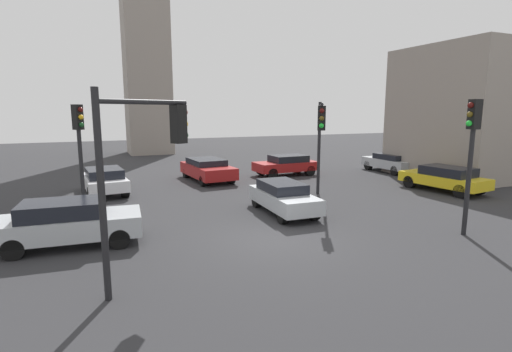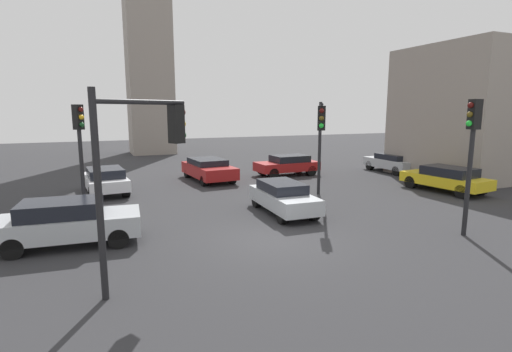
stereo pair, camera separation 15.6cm
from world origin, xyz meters
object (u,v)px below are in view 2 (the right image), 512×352
object	(u,v)px
car_1	(283,197)
car_8	(446,178)
traffic_light_1	(472,141)
traffic_light_0	(321,129)
traffic_light_2	(80,139)
car_4	(392,162)
car_6	(208,169)
traffic_light_3	(142,150)
car_0	(105,180)
car_5	(288,165)
car_3	(68,222)

from	to	relation	value
car_1	car_8	distance (m)	10.10
traffic_light_1	car_1	world-z (taller)	traffic_light_1
traffic_light_0	traffic_light_2	xyz separation A→B (m)	(-10.18, 1.92, -0.27)
car_4	car_8	xyz separation A→B (m)	(-2.10, -6.41, 0.02)
traffic_light_0	car_8	size ratio (longest dim) A/B	1.03
car_4	traffic_light_1	bearing A→B (deg)	149.13
traffic_light_1	car_1	size ratio (longest dim) A/B	1.13
traffic_light_0	traffic_light_2	size ratio (longest dim) A/B	1.04
traffic_light_2	car_6	distance (m)	9.59
traffic_light_3	car_0	bearing A→B (deg)	63.91
car_4	car_5	size ratio (longest dim) A/B	1.00
traffic_light_1	traffic_light_2	xyz separation A→B (m)	(-12.21, 8.09, -0.09)
car_4	car_6	distance (m)	13.03
car_0	car_6	xyz separation A→B (m)	(6.10, 1.64, -0.01)
car_0	traffic_light_3	bearing A→B (deg)	177.75
car_3	car_4	distance (m)	21.82
car_1	car_3	bearing A→B (deg)	-81.67
traffic_light_2	car_4	bearing A→B (deg)	62.96
traffic_light_1	car_4	size ratio (longest dim) A/B	1.11
car_1	traffic_light_1	bearing A→B (deg)	43.11
car_1	car_8	size ratio (longest dim) A/B	0.89
traffic_light_2	car_3	distance (m)	4.49
car_0	car_5	size ratio (longest dim) A/B	1.02
traffic_light_1	car_5	distance (m)	14.02
car_3	car_6	distance (m)	12.30
traffic_light_0	traffic_light_1	size ratio (longest dim) A/B	1.01
car_8	traffic_light_2	bearing A→B (deg)	76.05
traffic_light_0	traffic_light_2	bearing A→B (deg)	-68.78
traffic_light_0	car_8	world-z (taller)	traffic_light_0
traffic_light_3	car_5	world-z (taller)	traffic_light_3
traffic_light_3	car_0	xyz separation A→B (m)	(-0.54, 11.90, -2.63)
car_5	traffic_light_1	bearing A→B (deg)	87.47
traffic_light_1	traffic_light_3	size ratio (longest dim) A/B	0.98
car_4	traffic_light_0	bearing A→B (deg)	122.94
traffic_light_0	traffic_light_2	distance (m)	10.36
traffic_light_1	car_4	world-z (taller)	traffic_light_1
traffic_light_0	car_1	xyz separation A→B (m)	(-2.41, -0.99, -2.77)
car_0	car_1	size ratio (longest dim) A/B	1.04
car_1	car_6	world-z (taller)	car_6
car_4	car_1	bearing A→B (deg)	121.29
traffic_light_3	car_3	world-z (taller)	traffic_light_3
car_0	car_3	bearing A→B (deg)	165.13
car_4	car_5	xyz separation A→B (m)	(-7.44, 1.70, 0.02)
traffic_light_3	car_3	distance (m)	5.01
car_3	car_4	size ratio (longest dim) A/B	1.05
traffic_light_0	car_4	xyz separation A→B (m)	(9.78, 5.91, -2.76)
traffic_light_1	car_6	xyz separation A→B (m)	(-5.13, 14.08, -2.57)
traffic_light_0	car_4	size ratio (longest dim) A/B	1.12
car_3	car_4	bearing A→B (deg)	25.64
traffic_light_2	car_1	distance (m)	8.66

